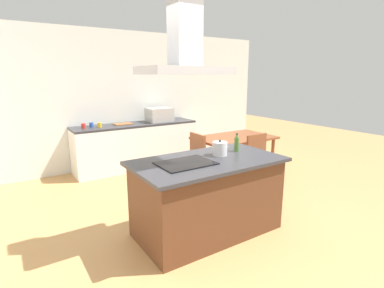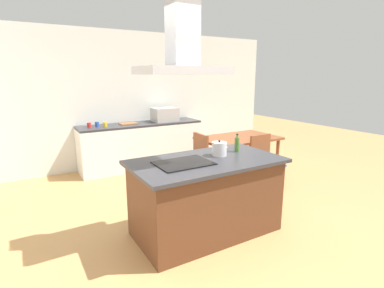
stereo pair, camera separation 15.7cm
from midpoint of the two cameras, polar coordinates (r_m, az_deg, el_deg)
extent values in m
plane|color=tan|center=(4.95, -6.10, -8.89)|extent=(16.00, 16.00, 0.00)
cube|color=silver|center=(6.25, -13.19, 8.18)|extent=(7.20, 0.10, 2.70)
cube|color=#59331E|center=(3.58, 3.99, -10.29)|extent=(1.64, 0.86, 0.86)
cube|color=#333338|center=(3.42, 4.11, -3.35)|extent=(1.74, 0.96, 0.04)
cube|color=black|center=(3.26, -0.25, -3.68)|extent=(0.60, 0.44, 0.01)
cylinder|color=silver|center=(3.58, 6.49, -0.95)|extent=(0.18, 0.18, 0.17)
sphere|color=black|center=(3.56, 6.53, 0.53)|extent=(0.03, 0.03, 0.03)
cone|color=silver|center=(3.65, 7.86, -0.61)|extent=(0.06, 0.03, 0.04)
cylinder|color=#47722D|center=(3.80, 9.75, -0.13)|extent=(0.06, 0.06, 0.18)
cylinder|color=#47722D|center=(3.78, 9.82, 1.48)|extent=(0.03, 0.03, 0.04)
cylinder|color=black|center=(3.77, 9.83, 1.84)|extent=(0.03, 0.03, 0.01)
cube|color=white|center=(6.16, -8.84, -0.38)|extent=(2.46, 0.62, 0.86)
cube|color=#333338|center=(6.07, -8.99, 3.75)|extent=(2.46, 0.62, 0.04)
cube|color=#B2AFAA|center=(6.26, -4.53, 5.63)|extent=(0.50, 0.38, 0.28)
cylinder|color=red|center=(5.79, -18.35, 3.46)|extent=(0.08, 0.08, 0.09)
cylinder|color=#2D56B2|center=(5.85, -16.97, 3.64)|extent=(0.08, 0.08, 0.09)
cylinder|color=gold|center=(5.79, -15.54, 3.64)|extent=(0.08, 0.08, 0.09)
cube|color=#995B33|center=(6.03, -11.36, 3.87)|extent=(0.34, 0.24, 0.02)
cube|color=brown|center=(5.46, 9.71, 1.09)|extent=(1.40, 0.90, 0.04)
cylinder|color=brown|center=(4.90, 6.77, -4.73)|extent=(0.06, 0.06, 0.71)
cylinder|color=brown|center=(5.71, 16.73, -2.62)|extent=(0.06, 0.06, 0.71)
cylinder|color=brown|center=(5.48, 2.08, -2.72)|extent=(0.06, 0.06, 0.71)
cylinder|color=brown|center=(6.22, 11.75, -1.08)|extent=(0.06, 0.06, 0.71)
cube|color=#2D6BB7|center=(4.96, 0.70, -3.50)|extent=(0.42, 0.42, 0.04)
cube|color=brown|center=(5.00, 2.57, -0.54)|extent=(0.04, 0.42, 0.44)
cylinder|color=brown|center=(4.80, -0.03, -6.92)|extent=(0.04, 0.04, 0.41)
cylinder|color=brown|center=(5.10, -2.10, -5.72)|extent=(0.04, 0.04, 0.41)
cylinder|color=brown|center=(4.98, 3.56, -6.18)|extent=(0.04, 0.04, 0.41)
cylinder|color=brown|center=(5.27, 1.35, -5.08)|extent=(0.04, 0.04, 0.41)
cube|color=#2D6BB7|center=(5.01, 15.12, -3.82)|extent=(0.42, 0.42, 0.04)
cube|color=brown|center=(5.07, 13.76, -0.71)|extent=(0.42, 0.04, 0.44)
cylinder|color=brown|center=(5.09, 17.85, -6.40)|extent=(0.04, 0.04, 0.41)
cylinder|color=brown|center=(4.83, 14.98, -7.23)|extent=(0.04, 0.04, 0.41)
cylinder|color=brown|center=(5.32, 14.96, -5.37)|extent=(0.04, 0.04, 0.41)
cylinder|color=brown|center=(5.08, 12.09, -6.09)|extent=(0.04, 0.04, 0.41)
cube|color=#ADADB2|center=(3.12, -0.26, 13.88)|extent=(0.90, 0.55, 0.08)
cube|color=#ADADB2|center=(3.15, -0.27, 20.99)|extent=(0.28, 0.24, 0.70)
camera|label=1|loc=(0.08, -88.80, 0.28)|focal=27.90mm
camera|label=2|loc=(0.08, 91.20, -0.28)|focal=27.90mm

